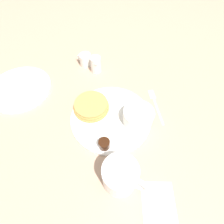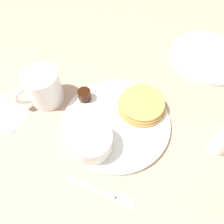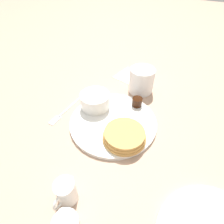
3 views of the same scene
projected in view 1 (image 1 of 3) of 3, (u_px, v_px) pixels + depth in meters
name	position (u px, v px, depth m)	size (l,w,h in m)	color
ground_plane	(111.00, 119.00, 0.60)	(4.00, 4.00, 0.00)	tan
plate	(111.00, 118.00, 0.59)	(0.27, 0.27, 0.01)	white
pancake_stack	(91.00, 106.00, 0.60)	(0.12, 0.12, 0.03)	tan
bowl	(138.00, 116.00, 0.56)	(0.10, 0.10, 0.05)	white
syrup_cup	(104.00, 144.00, 0.52)	(0.03, 0.03, 0.03)	black
butter_ramekin	(142.00, 123.00, 0.56)	(0.04, 0.04, 0.04)	white
coffee_mug	(121.00, 176.00, 0.44)	(0.10, 0.11, 0.09)	white
creamer_pitcher_near	(96.00, 64.00, 0.71)	(0.07, 0.04, 0.07)	white
creamer_pitcher_far	(85.00, 60.00, 0.74)	(0.05, 0.06, 0.05)	white
fork	(155.00, 102.00, 0.64)	(0.15, 0.02, 0.00)	silver
napkin	(159.00, 205.00, 0.45)	(0.13, 0.11, 0.00)	white
far_plate	(20.00, 88.00, 0.67)	(0.23, 0.23, 0.01)	white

